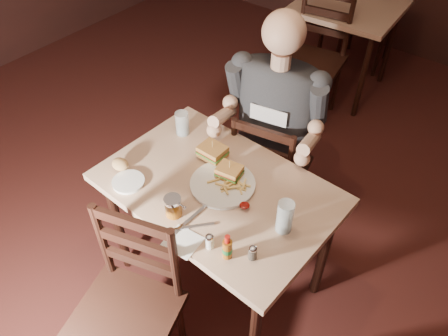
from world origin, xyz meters
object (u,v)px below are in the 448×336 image
Objects in this scene: chair_far at (271,168)px; dinner_plate at (223,185)px; chair_near at (123,320)px; glass_right at (285,217)px; syrup_dispenser at (173,206)px; bg_chair_far at (372,13)px; diner at (274,104)px; main_table at (218,199)px; bg_table at (348,15)px; bg_chair_near at (311,63)px; hot_sauce at (227,247)px; glass_left at (182,123)px; side_plate at (129,183)px.

chair_far is 0.65m from dinner_plate.
chair_near is 0.83m from glass_right.
chair_near is at bearing -81.82° from syrup_dispenser.
diner is at bearing 92.57° from bg_chair_far.
main_table is 2.27m from bg_table.
bg_chair_near is 7.63× the size of hot_sauce.
bg_chair_far is at bearing 90.00° from bg_table.
glass_left is at bearing 153.63° from main_table.
side_plate is at bearing 112.50° from chair_near.
glass_left is (-0.35, -0.32, -0.09)m from diner.
bg_chair_near reaches higher than main_table.
side_plate is (-0.72, -0.22, -0.07)m from glass_right.
side_plate is at bearing -163.00° from glass_right.
syrup_dispenser is 0.30m from side_plate.
diner is at bearing 42.58° from glass_left.
glass_left is 0.87× the size of side_plate.
chair_far is at bearing -77.37° from bg_table.
diner is at bearing -77.40° from bg_table.
hot_sauce reaches higher than bg_table.
main_table is 0.62m from chair_far.
chair_near is 7.21× the size of glass_left.
bg_table is at bearing 105.46° from hot_sauce.
chair_far is 0.93× the size of chair_near.
dinner_plate is (0.02, 0.02, 0.10)m from main_table.
bg_chair_far is 7.71× the size of glass_left.
chair_near is 9.32× the size of syrup_dispenser.
chair_far is 0.65m from glass_left.
bg_chair_far is 6.28× the size of glass_right.
bg_chair_near is 1.02× the size of diner.
glass_left is 0.80m from glass_right.
main_table is 1.30× the size of chair_far.
glass_right is 1.59× the size of syrup_dispenser.
chair_near reaches higher than hot_sauce.
bg_chair_near reaches higher than chair_far.
syrup_dispenser is at bearing 174.51° from hot_sauce.
bg_chair_near is (-0.37, 1.12, 0.06)m from chair_far.
bg_table is at bearing 91.22° from diner.
glass_left reaches higher than syrup_dispenser.
chair_far is at bearing 92.88° from syrup_dispenser.
main_table is 3.79× the size of dinner_plate.
bg_chair_far is at bearing 105.86° from glass_right.
bg_chair_far is 1.04× the size of diner.
diner is at bearing 68.18° from side_plate.
glass_right is at bearing -3.60° from main_table.
bg_chair_near is 6.18× the size of glass_right.
bg_table is 2.05m from glass_left.
bg_table is at bearing -88.74° from chair_far.
bg_chair_far is 3.37× the size of dinner_plate.
glass_left is at bearing 96.27° from side_plate.
chair_far is 6.74× the size of hot_sauce.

